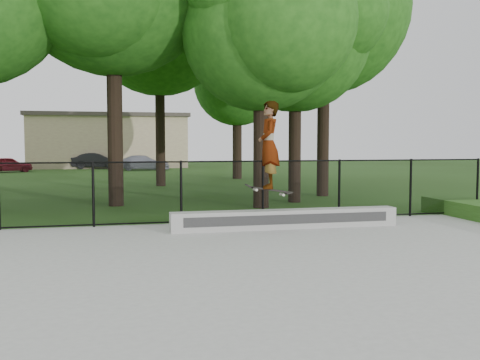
{
  "coord_description": "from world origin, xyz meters",
  "views": [
    {
      "loc": [
        -1.48,
        -6.62,
        1.98
      ],
      "look_at": [
        1.03,
        4.2,
        1.2
      ],
      "focal_mm": 40.0,
      "sensor_mm": 36.0,
      "label": 1
    }
  ],
  "objects_px": {
    "car_b": "(97,161)",
    "skater_airborne": "(269,146)",
    "car_a": "(8,165)",
    "car_c": "(144,163)",
    "grind_ledge": "(286,219)"
  },
  "relations": [
    {
      "from": "grind_ledge",
      "to": "skater_airborne",
      "type": "relative_size",
      "value": 2.55
    },
    {
      "from": "skater_airborne",
      "to": "car_a",
      "type": "bearing_deg",
      "value": 110.58
    },
    {
      "from": "car_b",
      "to": "skater_airborne",
      "type": "relative_size",
      "value": 1.63
    },
    {
      "from": "car_a",
      "to": "car_c",
      "type": "relative_size",
      "value": 0.89
    },
    {
      "from": "car_a",
      "to": "car_c",
      "type": "xyz_separation_m",
      "value": [
        8.99,
        0.72,
        0.02
      ]
    },
    {
      "from": "grind_ledge",
      "to": "car_b",
      "type": "relative_size",
      "value": 1.56
    },
    {
      "from": "car_c",
      "to": "skater_airborne",
      "type": "relative_size",
      "value": 1.66
    },
    {
      "from": "car_a",
      "to": "grind_ledge",
      "type": "bearing_deg",
      "value": 178.33
    },
    {
      "from": "car_b",
      "to": "car_a",
      "type": "bearing_deg",
      "value": 129.75
    },
    {
      "from": "car_a",
      "to": "skater_airborne",
      "type": "xyz_separation_m",
      "value": [
        10.25,
        -27.29,
        1.39
      ]
    },
    {
      "from": "car_b",
      "to": "car_c",
      "type": "height_order",
      "value": "car_b"
    },
    {
      "from": "car_b",
      "to": "skater_airborne",
      "type": "distance_m",
      "value": 31.21
    },
    {
      "from": "car_b",
      "to": "car_c",
      "type": "xyz_separation_m",
      "value": [
        3.36,
        -2.83,
        -0.07
      ]
    },
    {
      "from": "grind_ledge",
      "to": "car_b",
      "type": "xyz_separation_m",
      "value": [
        -5.11,
        30.55,
        0.33
      ]
    },
    {
      "from": "car_b",
      "to": "skater_airborne",
      "type": "xyz_separation_m",
      "value": [
        4.62,
        -30.84,
        1.3
      ]
    }
  ]
}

